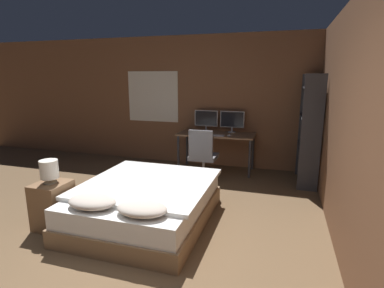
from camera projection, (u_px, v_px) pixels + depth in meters
The scene contains 13 objects.
ground_plane at pixel (105, 287), 2.72m from camera, with size 20.00×20.00×0.00m, color brown.
wall_back at pixel (211, 102), 6.26m from camera, with size 12.00×0.08×2.70m.
wall_side_right at pixel (347, 126), 3.21m from camera, with size 0.06×12.00×2.70m.
bed at pixel (146, 203), 3.90m from camera, with size 1.61×1.91×0.59m.
nightstand at pixel (53, 205), 3.74m from camera, with size 0.38×0.42×0.59m.
bedside_lamp at pixel (49, 170), 3.64m from camera, with size 0.22×0.22×0.29m.
desk at pixel (216, 138), 5.97m from camera, with size 1.51×0.66×0.76m.
monitor_left at pixel (206, 119), 6.19m from camera, with size 0.48×0.16×0.43m.
monitor_right at pixel (232, 120), 6.03m from camera, with size 0.48×0.16×0.43m.
keyboard at pixel (214, 135), 5.74m from camera, with size 0.41×0.13×0.02m.
computer_mouse at pixel (229, 136), 5.65m from camera, with size 0.07×0.05×0.04m.
office_chair at pixel (203, 161), 5.32m from camera, with size 0.52×0.52×0.98m.
bookshelf at pixel (310, 126), 5.09m from camera, with size 0.32×0.88×1.91m.
Camera 1 is at (1.45, -2.03, 1.86)m, focal length 28.00 mm.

